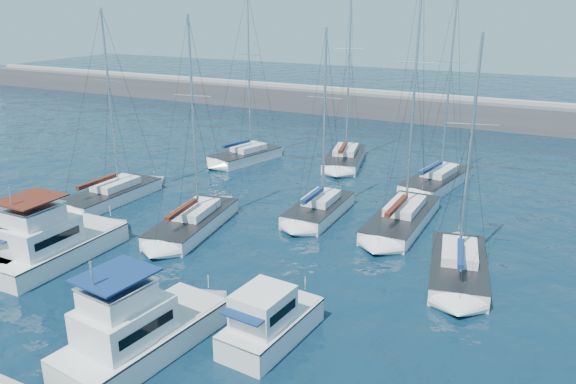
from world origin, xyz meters
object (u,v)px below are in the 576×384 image
at_px(sailboat_back_a, 246,155).
at_px(motor_yacht_stbd_inner, 137,332).
at_px(motor_yacht_port_outer, 27,245).
at_px(sailboat_mid_e, 458,267).
at_px(sailboat_mid_c, 319,209).
at_px(sailboat_back_b, 345,158).
at_px(sailboat_back_c, 437,180).
at_px(motor_yacht_port_inner, 49,244).
at_px(sailboat_mid_d, 402,218).
at_px(sailboat_mid_b, 193,222).
at_px(sailboat_mid_a, 112,194).
at_px(motor_yacht_stbd_outer, 269,323).

bearing_deg(sailboat_back_a, motor_yacht_stbd_inner, -52.78).
bearing_deg(motor_yacht_port_outer, sailboat_mid_e, 11.42).
bearing_deg(motor_yacht_port_outer, motor_yacht_stbd_inner, -30.81).
distance_m(sailboat_mid_c, sailboat_back_b, 14.41).
relative_size(motor_yacht_stbd_inner, sailboat_back_c, 0.50).
relative_size(motor_yacht_port_inner, sailboat_mid_d, 0.48).
bearing_deg(sailboat_mid_d, sailboat_back_a, 152.96).
height_order(sailboat_mid_b, sailboat_mid_e, sailboat_mid_b).
height_order(motor_yacht_stbd_inner, sailboat_mid_b, sailboat_mid_b).
xyz_separation_m(motor_yacht_stbd_inner, sailboat_mid_c, (0.17, 19.20, -0.61)).
bearing_deg(sailboat_mid_c, motor_yacht_port_outer, -131.98).
height_order(motor_yacht_stbd_inner, sailboat_mid_e, sailboat_mid_e).
bearing_deg(motor_yacht_port_inner, sailboat_mid_c, 51.94).
xyz_separation_m(sailboat_mid_b, sailboat_mid_d, (12.54, 7.18, 0.03)).
distance_m(sailboat_mid_a, sailboat_mid_c, 16.36).
relative_size(sailboat_mid_a, sailboat_mid_e, 1.08).
xyz_separation_m(motor_yacht_port_inner, motor_yacht_stbd_inner, (11.04, -4.94, 0.00)).
relative_size(motor_yacht_port_inner, sailboat_mid_c, 0.63).
xyz_separation_m(motor_yacht_port_outer, motor_yacht_stbd_inner, (12.49, -4.52, 0.19)).
relative_size(motor_yacht_port_inner, sailboat_mid_e, 0.62).
relative_size(motor_yacht_port_outer, sailboat_mid_d, 0.38).
relative_size(sailboat_mid_d, sailboat_mid_e, 1.30).
xyz_separation_m(motor_yacht_port_inner, sailboat_mid_a, (-4.57, 9.93, -0.61)).
distance_m(motor_yacht_port_outer, motor_yacht_stbd_outer, 17.16).
bearing_deg(motor_yacht_stbd_outer, sailboat_back_b, 110.14).
relative_size(sailboat_mid_a, sailboat_back_a, 0.91).
bearing_deg(sailboat_mid_b, motor_yacht_port_outer, -133.88).
bearing_deg(motor_yacht_port_inner, motor_yacht_port_outer, -163.76).
bearing_deg(sailboat_back_b, sailboat_mid_d, -67.48).
distance_m(motor_yacht_port_outer, motor_yacht_port_inner, 1.52).
height_order(sailboat_mid_e, sailboat_back_b, sailboat_back_b).
xyz_separation_m(sailboat_back_a, sailboat_back_c, (18.52, 0.46, -0.02)).
bearing_deg(sailboat_mid_b, sailboat_back_c, 44.89).
distance_m(motor_yacht_port_inner, sailboat_mid_e, 23.95).
xyz_separation_m(sailboat_mid_d, sailboat_back_b, (-9.37, 13.01, 0.00)).
xyz_separation_m(sailboat_mid_c, sailboat_back_a, (-12.48, 10.44, 0.03)).
height_order(sailboat_mid_e, sailboat_back_c, sailboat_back_c).
height_order(motor_yacht_port_inner, sailboat_mid_b, sailboat_mid_b).
relative_size(motor_yacht_port_outer, sailboat_back_a, 0.41).
bearing_deg(sailboat_mid_c, sailboat_back_a, 138.88).
distance_m(sailboat_mid_d, sailboat_mid_e, 7.80).
xyz_separation_m(motor_yacht_stbd_outer, sailboat_back_a, (-16.95, 26.14, -0.39)).
distance_m(sailboat_mid_c, sailboat_back_a, 16.27).
bearing_deg(sailboat_back_c, sailboat_mid_a, -135.15).
bearing_deg(sailboat_mid_b, sailboat_back_b, 72.54).
height_order(motor_yacht_port_outer, sailboat_back_a, sailboat_back_a).
height_order(sailboat_mid_d, sailboat_back_a, sailboat_mid_d).
xyz_separation_m(sailboat_mid_a, sailboat_back_b, (12.30, 18.31, 0.03)).
bearing_deg(motor_yacht_stbd_inner, sailboat_mid_d, 79.92).
bearing_deg(motor_yacht_stbd_outer, sailboat_back_c, 91.76).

